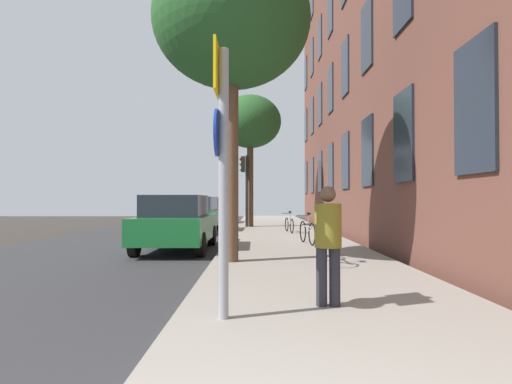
{
  "coord_description": "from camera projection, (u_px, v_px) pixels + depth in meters",
  "views": [
    {
      "loc": [
        -0.0,
        -1.35,
        1.51
      ],
      "look_at": [
        0.02,
        13.23,
        1.77
      ],
      "focal_mm": 29.16,
      "sensor_mm": 36.0,
      "label": 1
    }
  ],
  "objects": [
    {
      "name": "road_asphalt",
      "position": [
        141.0,
        238.0,
        16.31
      ],
      "size": [
        7.0,
        38.0,
        0.01
      ],
      "primitive_type": "cube",
      "color": "#2D2D30",
      "rests_on": "ground"
    },
    {
      "name": "bicycle_0",
      "position": [
        327.0,
        246.0,
        9.14
      ],
      "size": [
        0.42,
        1.63,
        0.93
      ],
      "color": "black",
      "rests_on": "sidewalk"
    },
    {
      "name": "car_2",
      "position": [
        209.0,
        210.0,
        25.02
      ],
      "size": [
        1.97,
        4.27,
        1.62
      ],
      "color": "red",
      "rests_on": "road_asphalt"
    },
    {
      "name": "tree_near",
      "position": [
        231.0,
        22.0,
        9.4
      ],
      "size": [
        3.57,
        3.57,
        6.96
      ],
      "color": "brown",
      "rests_on": "sidewalk"
    },
    {
      "name": "car_0",
      "position": [
        177.0,
        222.0,
        12.15
      ],
      "size": [
        1.96,
        4.29,
        1.62
      ],
      "color": "#19662D",
      "rests_on": "road_asphalt"
    },
    {
      "name": "sidewalk",
      "position": [
        283.0,
        236.0,
        16.32
      ],
      "size": [
        4.2,
        38.0,
        0.12
      ],
      "primitive_type": "cube",
      "color": "gray",
      "rests_on": "ground"
    },
    {
      "name": "ground_plane",
      "position": [
        194.0,
        238.0,
        16.31
      ],
      "size": [
        41.8,
        41.8,
        0.0
      ],
      "primitive_type": "plane",
      "color": "#332D28"
    },
    {
      "name": "car_1",
      "position": [
        197.0,
        214.0,
        18.99
      ],
      "size": [
        1.99,
        4.53,
        1.62
      ],
      "color": "#19662D",
      "rests_on": "road_asphalt"
    },
    {
      "name": "pedestrian_0",
      "position": [
        328.0,
        237.0,
        5.43
      ],
      "size": [
        0.44,
        0.44,
        1.56
      ],
      "color": "#26262D",
      "rests_on": "sidewalk"
    },
    {
      "name": "tree_far",
      "position": [
        250.0,
        123.0,
        21.41
      ],
      "size": [
        3.2,
        3.2,
        6.76
      ],
      "color": "#4C3823",
      "rests_on": "sidewalk"
    },
    {
      "name": "sign_post",
      "position": [
        221.0,
        157.0,
        4.88
      ],
      "size": [
        0.16,
        0.6,
        3.23
      ],
      "color": "gray",
      "rests_on": "sidewalk"
    },
    {
      "name": "traffic_light",
      "position": [
        244.0,
        178.0,
        21.08
      ],
      "size": [
        0.43,
        0.24,
        3.63
      ],
      "color": "black",
      "rests_on": "sidewalk"
    },
    {
      "name": "bicycle_1",
      "position": [
        307.0,
        231.0,
        13.0
      ],
      "size": [
        0.44,
        1.71,
        0.98
      ],
      "color": "black",
      "rests_on": "sidewalk"
    },
    {
      "name": "bicycle_2",
      "position": [
        289.0,
        224.0,
        17.54
      ],
      "size": [
        0.42,
        1.59,
        0.9
      ],
      "color": "black",
      "rests_on": "sidewalk"
    }
  ]
}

